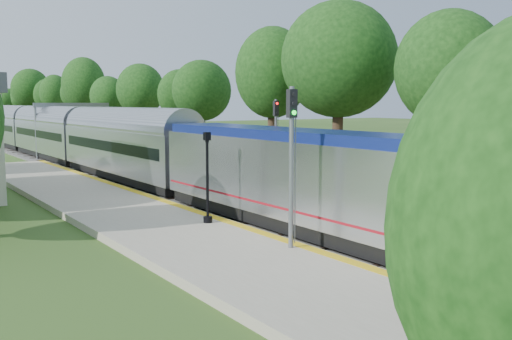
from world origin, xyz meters
TOP-DOWN VIEW (x-y plane):
  - trackbed at (2.00, 60.00)m, footprint 9.50×170.00m
  - platform at (-5.20, 16.00)m, footprint 6.40×68.00m
  - yellow_stripe at (-2.35, 16.00)m, footprint 0.55×68.00m
  - embankment at (10.35, 60.00)m, footprint 10.64×170.00m
  - signal_gantry at (2.47, 54.99)m, footprint 8.40×0.38m
  - trees_behind_platform at (-11.17, 20.67)m, footprint 7.82×53.32m
  - train at (0.00, 65.50)m, footprint 3.18×127.26m
  - lamppost_mid at (-3.30, -1.27)m, footprint 0.41×0.41m
  - lamppost_far at (-3.26, 14.31)m, footprint 0.44×0.44m
  - signal_platform at (-2.90, 8.16)m, footprint 0.38×0.30m
  - signal_farside at (6.20, 21.54)m, footprint 0.35×0.28m

SIDE VIEW (x-z plane):
  - trackbed at x=2.00m, z-range -0.07..0.21m
  - platform at x=-5.20m, z-range 0.00..0.38m
  - yellow_stripe at x=-2.35m, z-range 0.38..0.39m
  - embankment at x=10.35m, z-range -3.89..7.80m
  - lamppost_mid at x=-3.30m, z-range 0.16..4.35m
  - lamppost_far at x=-3.26m, z-range 0.14..4.57m
  - train at x=0.00m, z-range 0.04..4.71m
  - signal_farside at x=6.20m, z-range 0.82..7.15m
  - signal_platform at x=-2.90m, z-range 1.12..7.59m
  - trees_behind_platform at x=-11.17m, z-range 0.93..8.14m
  - signal_gantry at x=2.47m, z-range 1.72..7.92m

